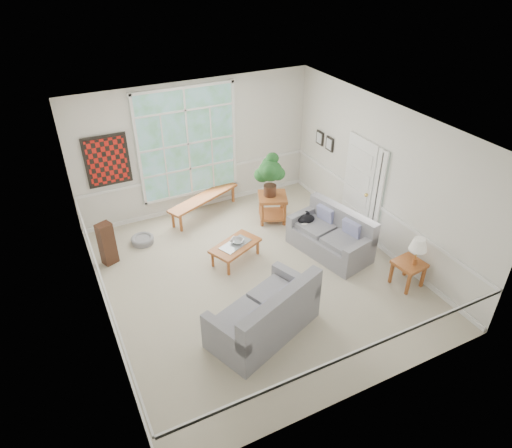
% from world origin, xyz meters
% --- Properties ---
extents(floor, '(5.50, 6.00, 0.01)m').
position_xyz_m(floor, '(0.00, 0.00, -0.01)').
color(floor, '#B2A891').
rests_on(floor, ground).
extents(ceiling, '(5.50, 6.00, 0.02)m').
position_xyz_m(ceiling, '(0.00, 0.00, 3.00)').
color(ceiling, white).
rests_on(ceiling, ground).
extents(wall_back, '(5.50, 0.02, 3.00)m').
position_xyz_m(wall_back, '(0.00, 3.00, 1.50)').
color(wall_back, silver).
rests_on(wall_back, ground).
extents(wall_front, '(5.50, 0.02, 3.00)m').
position_xyz_m(wall_front, '(0.00, -3.00, 1.50)').
color(wall_front, silver).
rests_on(wall_front, ground).
extents(wall_left, '(0.02, 6.00, 3.00)m').
position_xyz_m(wall_left, '(-2.75, 0.00, 1.50)').
color(wall_left, silver).
rests_on(wall_left, ground).
extents(wall_right, '(0.02, 6.00, 3.00)m').
position_xyz_m(wall_right, '(2.75, 0.00, 1.50)').
color(wall_right, silver).
rests_on(wall_right, ground).
extents(window_back, '(2.30, 0.08, 2.40)m').
position_xyz_m(window_back, '(-0.20, 2.96, 1.65)').
color(window_back, white).
rests_on(window_back, wall_back).
extents(entry_door, '(0.08, 0.90, 2.10)m').
position_xyz_m(entry_door, '(2.71, 0.60, 1.05)').
color(entry_door, white).
rests_on(entry_door, floor).
extents(door_sidelight, '(0.08, 0.26, 1.90)m').
position_xyz_m(door_sidelight, '(2.71, -0.03, 1.15)').
color(door_sidelight, white).
rests_on(door_sidelight, wall_right).
extents(wall_art, '(0.90, 0.06, 1.10)m').
position_xyz_m(wall_art, '(-1.95, 2.95, 1.60)').
color(wall_art, maroon).
rests_on(wall_art, wall_back).
extents(wall_frame_near, '(0.04, 0.26, 0.32)m').
position_xyz_m(wall_frame_near, '(2.71, 1.75, 1.55)').
color(wall_frame_near, black).
rests_on(wall_frame_near, wall_right).
extents(wall_frame_far, '(0.04, 0.26, 0.32)m').
position_xyz_m(wall_frame_far, '(2.71, 2.15, 1.55)').
color(wall_frame_far, black).
rests_on(wall_frame_far, wall_right).
extents(loveseat_right, '(1.22, 1.83, 0.91)m').
position_xyz_m(loveseat_right, '(1.70, 0.05, 0.45)').
color(loveseat_right, gray).
rests_on(loveseat_right, floor).
extents(loveseat_front, '(2.05, 1.55, 0.99)m').
position_xyz_m(loveseat_front, '(-0.52, -1.31, 0.50)').
color(loveseat_front, gray).
rests_on(loveseat_front, floor).
extents(coffee_table, '(1.14, 0.91, 0.38)m').
position_xyz_m(coffee_table, '(-0.13, 0.65, 0.19)').
color(coffee_table, '#9D5124').
rests_on(coffee_table, floor).
extents(pewter_bowl, '(0.44, 0.44, 0.08)m').
position_xyz_m(pewter_bowl, '(-0.07, 0.70, 0.41)').
color(pewter_bowl, '#99999E').
rests_on(pewter_bowl, coffee_table).
extents(window_bench, '(1.90, 1.12, 0.45)m').
position_xyz_m(window_bench, '(-0.04, 2.61, 0.22)').
color(window_bench, '#9D5124').
rests_on(window_bench, floor).
extents(end_table, '(0.82, 0.82, 0.62)m').
position_xyz_m(end_table, '(1.25, 1.68, 0.31)').
color(end_table, '#9D5124').
rests_on(end_table, floor).
extents(houseplant, '(0.61, 0.61, 0.97)m').
position_xyz_m(houseplant, '(1.20, 1.73, 1.11)').
color(houseplant, '#1C4E1F').
rests_on(houseplant, end_table).
extents(side_table, '(0.55, 0.55, 0.51)m').
position_xyz_m(side_table, '(2.40, -1.45, 0.25)').
color(side_table, '#9D5124').
rests_on(side_table, floor).
extents(table_lamp, '(0.39, 0.39, 0.55)m').
position_xyz_m(table_lamp, '(2.45, -1.51, 0.78)').
color(table_lamp, white).
rests_on(table_lamp, side_table).
extents(pet_bed, '(0.48, 0.48, 0.14)m').
position_xyz_m(pet_bed, '(-1.65, 2.08, 0.07)').
color(pet_bed, gray).
rests_on(pet_bed, floor).
extents(floor_speaker, '(0.34, 0.31, 0.90)m').
position_xyz_m(floor_speaker, '(-2.40, 1.70, 0.45)').
color(floor_speaker, '#3A2014').
rests_on(floor_speaker, floor).
extents(cat, '(0.40, 0.29, 0.18)m').
position_xyz_m(cat, '(1.47, 0.61, 0.55)').
color(cat, black).
rests_on(cat, loveseat_right).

